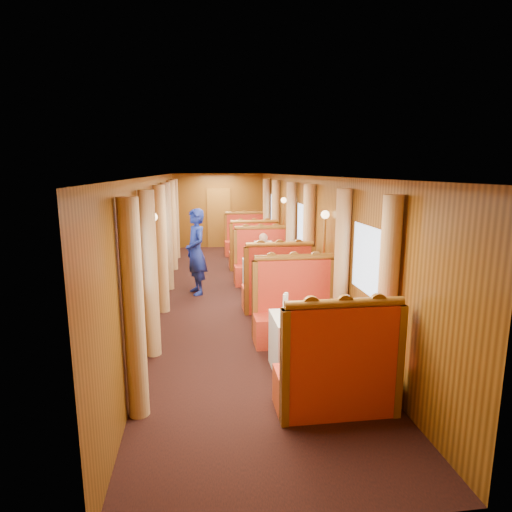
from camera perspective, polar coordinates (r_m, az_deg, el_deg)
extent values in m
cube|color=#915E21|center=(14.70, -4.97, 5.06)|extent=(0.80, 0.04, 2.00)
cube|color=white|center=(5.77, 7.52, -11.45)|extent=(1.05, 0.72, 0.75)
cube|color=#B21318|center=(5.02, 10.42, -17.14)|extent=(1.30, 0.55, 0.45)
cube|color=#B21318|center=(4.57, 11.56, -11.47)|extent=(1.30, 0.12, 0.80)
cylinder|color=#915E21|center=(4.42, 11.78, -6.19)|extent=(1.23, 0.10, 0.10)
cube|color=#B21318|center=(6.68, 5.34, -9.54)|extent=(1.30, 0.55, 0.45)
cube|color=#B21318|center=(6.69, 5.03, -3.88)|extent=(1.30, 0.12, 0.80)
cylinder|color=#915E21|center=(6.59, 5.09, -0.19)|extent=(1.23, 0.10, 0.10)
cube|color=white|center=(9.03, 1.73, -2.94)|extent=(1.05, 0.72, 0.75)
cube|color=#B21318|center=(8.17, 2.82, -5.59)|extent=(1.30, 0.55, 0.45)
cube|color=#B21318|center=(7.80, 3.15, -1.65)|extent=(1.30, 0.12, 0.80)
cylinder|color=#915E21|center=(7.71, 3.19, 1.54)|extent=(1.23, 0.10, 0.10)
cube|color=#B21318|center=(9.97, 0.84, -2.43)|extent=(1.30, 0.55, 0.45)
cube|color=#B21318|center=(10.05, 0.67, 1.32)|extent=(1.30, 0.12, 0.80)
cylinder|color=#915E21|center=(9.98, 0.67, 3.80)|extent=(1.23, 0.10, 0.10)
cube|color=white|center=(12.41, -0.90, 1.02)|extent=(1.05, 0.72, 0.75)
cube|color=#B21318|center=(11.52, -0.34, -0.55)|extent=(1.30, 0.55, 0.45)
cube|color=#B21318|center=(11.20, -0.20, 2.35)|extent=(1.30, 0.12, 0.80)
cylinder|color=#915E21|center=(11.13, -0.20, 4.59)|extent=(1.23, 0.10, 0.10)
cube|color=#B21318|center=(13.37, -1.38, 1.11)|extent=(1.30, 0.55, 0.45)
cube|color=#B21318|center=(13.48, -1.50, 3.89)|extent=(1.30, 0.12, 0.80)
cylinder|color=#915E21|center=(13.43, -1.51, 5.75)|extent=(1.23, 0.10, 0.10)
cube|color=silver|center=(5.57, 6.60, -8.06)|extent=(0.37, 0.30, 0.01)
cylinder|color=white|center=(5.65, 11.07, -7.95)|extent=(0.24, 0.24, 0.01)
cylinder|color=white|center=(5.67, 3.83, -7.28)|extent=(0.08, 0.08, 0.08)
cylinder|color=white|center=(5.63, 3.85, -6.00)|extent=(0.05, 0.05, 0.18)
cylinder|color=white|center=(5.75, 4.04, -7.02)|extent=(0.08, 0.08, 0.08)
cylinder|color=white|center=(5.71, 4.06, -5.76)|extent=(0.05, 0.05, 0.18)
cylinder|color=silver|center=(8.96, 1.51, -0.13)|extent=(0.06, 0.06, 0.14)
cylinder|color=silver|center=(12.37, -0.77, 3.07)|extent=(0.06, 0.06, 0.14)
cylinder|color=tan|center=(4.63, -16.00, -7.08)|extent=(0.22, 0.22, 2.35)
cylinder|color=tan|center=(6.12, -13.96, -2.49)|extent=(0.22, 0.22, 2.35)
cylinder|color=tan|center=(5.02, 17.10, -5.68)|extent=(0.22, 0.22, 2.35)
cylinder|color=tan|center=(6.42, 11.33, -1.72)|extent=(0.22, 0.22, 2.35)
cylinder|color=tan|center=(8.01, -12.51, 0.81)|extent=(0.22, 0.22, 2.35)
cylinder|color=tan|center=(9.54, -11.76, 2.51)|extent=(0.22, 0.22, 2.35)
cylinder|color=tan|center=(8.24, 6.98, 1.30)|extent=(0.22, 0.22, 2.35)
cylinder|color=tan|center=(9.74, 4.68, 2.89)|extent=(0.22, 0.22, 2.35)
cylinder|color=tan|center=(11.46, -11.11, 3.99)|extent=(0.22, 0.22, 2.35)
cylinder|color=tan|center=(13.00, -10.72, 4.86)|extent=(0.22, 0.22, 2.35)
cylinder|color=tan|center=(11.62, 2.64, 4.29)|extent=(0.22, 0.22, 2.35)
cylinder|color=tan|center=(13.15, 1.42, 5.13)|extent=(0.22, 0.22, 2.35)
cylinder|color=#BF8C3F|center=(7.12, -13.21, -2.59)|extent=(0.04, 0.04, 1.85)
sphere|color=#FFD18C|center=(6.95, -13.56, 5.07)|extent=(0.14, 0.14, 0.14)
cylinder|color=#BF8C3F|center=(7.38, 8.97, -1.92)|extent=(0.04, 0.04, 1.85)
sphere|color=#FFD18C|center=(7.22, 9.21, 5.47)|extent=(0.14, 0.14, 0.14)
cylinder|color=#BF8C3F|center=(10.54, -11.46, 1.97)|extent=(0.04, 0.04, 1.85)
sphere|color=#FFD18C|center=(10.43, -11.67, 7.15)|extent=(0.14, 0.14, 0.14)
cylinder|color=#BF8C3F|center=(10.72, 3.66, 2.33)|extent=(0.04, 0.04, 1.85)
sphere|color=#FFD18C|center=(10.61, 3.72, 7.43)|extent=(0.14, 0.14, 0.14)
imported|color=navy|center=(9.12, -8.00, 0.56)|extent=(0.62, 0.77, 1.82)
cube|color=beige|center=(9.72, 0.97, 0.37)|extent=(0.40, 0.24, 0.55)
sphere|color=tan|center=(9.66, 0.98, 2.46)|extent=(0.20, 0.20, 0.20)
cube|color=beige|center=(9.60, 1.12, -1.17)|extent=(0.36, 0.30, 0.14)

